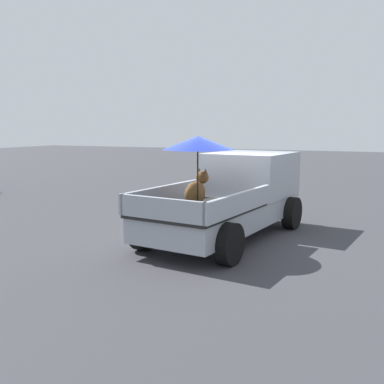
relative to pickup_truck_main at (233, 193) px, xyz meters
The scene contains 2 objects.
ground_plane 1.07m from the pickup_truck_main, behind, with size 80.00×80.00×0.00m, color #38383D.
pickup_truck_main is the anchor object (origin of this frame).
Camera 1 is at (-9.45, -3.39, 2.54)m, focal length 41.79 mm.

